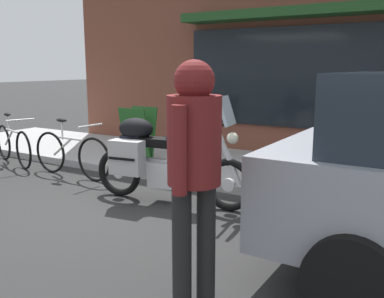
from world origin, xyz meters
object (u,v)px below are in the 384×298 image
at_px(touring_motorcycle, 161,157).
at_px(pedestrian_walking, 194,156).
at_px(parked_bicycle, 71,154).
at_px(sandwich_board_sign, 138,134).
at_px(second_bicycle_by_cafe, 13,144).

bearing_deg(touring_motorcycle, pedestrian_walking, -49.20).
bearing_deg(pedestrian_walking, touring_motorcycle, 130.80).
bearing_deg(parked_bicycle, sandwich_board_sign, 68.03).
bearing_deg(second_bicycle_by_cafe, parked_bicycle, -3.64).
bearing_deg(touring_motorcycle, sandwich_board_sign, 135.76).
xyz_separation_m(touring_motorcycle, parked_bicycle, (-1.98, 0.33, -0.23)).
bearing_deg(parked_bicycle, second_bicycle_by_cafe, 176.36).
height_order(sandwich_board_sign, second_bicycle_by_cafe, sandwich_board_sign).
distance_m(sandwich_board_sign, second_bicycle_by_cafe, 2.31).
relative_size(parked_bicycle, sandwich_board_sign, 1.85).
xyz_separation_m(pedestrian_walking, second_bicycle_by_cafe, (-5.17, 2.29, -0.77)).
xyz_separation_m(parked_bicycle, second_bicycle_by_cafe, (-1.58, 0.10, -0.01)).
height_order(touring_motorcycle, sandwich_board_sign, touring_motorcycle).
bearing_deg(second_bicycle_by_cafe, touring_motorcycle, -6.87).
bearing_deg(pedestrian_walking, second_bicycle_by_cafe, 156.07).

